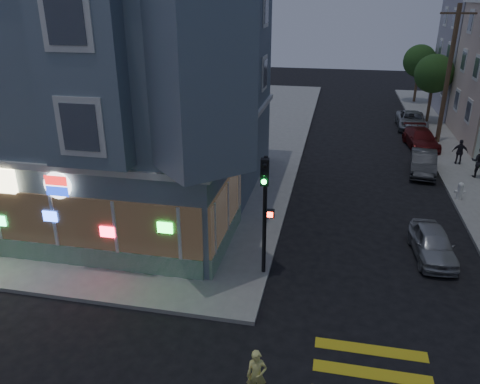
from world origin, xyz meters
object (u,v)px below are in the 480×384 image
(pedestrian_a, at_px, (480,162))
(utility_pole, at_px, (448,74))
(pedestrian_b, at_px, (460,152))
(parked_car_a, at_px, (433,244))
(parked_car_c, at_px, (421,139))
(parked_car_d, at_px, (411,120))
(street_tree_far, at_px, (420,61))
(street_tree_near, at_px, (434,74))
(fire_hydrant, at_px, (460,190))
(parked_car_b, at_px, (423,163))
(traffic_signal, at_px, (265,198))
(running_child, at_px, (257,375))

(pedestrian_a, bearing_deg, utility_pole, -61.68)
(pedestrian_b, bearing_deg, parked_car_a, 80.96)
(utility_pole, bearing_deg, pedestrian_a, -82.11)
(parked_car_c, relative_size, parked_car_d, 0.95)
(street_tree_far, bearing_deg, parked_car_d, -98.44)
(street_tree_near, bearing_deg, fire_hydrant, -93.13)
(parked_car_d, xyz_separation_m, fire_hydrant, (0.60, -14.33, -0.02))
(parked_car_c, bearing_deg, pedestrian_b, -70.00)
(street_tree_far, xyz_separation_m, pedestrian_b, (0.21, -18.76, -3.03))
(parked_car_c, height_order, fire_hydrant, parked_car_c)
(pedestrian_a, xyz_separation_m, fire_hydrant, (-1.66, -3.52, -0.44))
(parked_car_a, distance_m, fire_hydrant, 6.39)
(parked_car_b, relative_size, parked_car_c, 0.90)
(traffic_signal, bearing_deg, parked_car_d, 64.63)
(street_tree_near, distance_m, fire_hydrant, 16.79)
(street_tree_near, distance_m, street_tree_far, 8.00)
(running_child, relative_size, parked_car_b, 0.36)
(parked_car_b, height_order, parked_car_d, parked_car_b)
(street_tree_far, bearing_deg, pedestrian_a, -87.92)
(street_tree_near, height_order, parked_car_a, street_tree_near)
(street_tree_far, bearing_deg, fire_hydrant, -92.11)
(utility_pole, distance_m, parked_car_c, 4.55)
(parked_car_d, distance_m, fire_hydrant, 14.34)
(street_tree_near, relative_size, parked_car_d, 1.15)
(street_tree_near, distance_m, parked_car_c, 8.16)
(street_tree_far, height_order, pedestrian_a, street_tree_far)
(street_tree_near, xyz_separation_m, pedestrian_b, (0.21, -10.76, -3.03))
(utility_pole, bearing_deg, fire_hydrant, -93.84)
(traffic_signal, bearing_deg, street_tree_far, 67.71)
(street_tree_near, height_order, parked_car_b, street_tree_near)
(pedestrian_b, height_order, fire_hydrant, pedestrian_b)
(running_child, height_order, parked_car_b, running_child)
(utility_pole, distance_m, running_child, 26.45)
(parked_car_b, bearing_deg, parked_car_d, 93.86)
(pedestrian_a, relative_size, parked_car_b, 0.46)
(utility_pole, height_order, parked_car_a, utility_pole)
(parked_car_a, relative_size, traffic_signal, 0.79)
(parked_car_c, bearing_deg, utility_pole, 38.85)
(parked_car_c, bearing_deg, street_tree_near, 72.05)
(traffic_signal, bearing_deg, utility_pole, 57.91)
(street_tree_near, height_order, pedestrian_b, street_tree_near)
(parked_car_d, bearing_deg, utility_pole, -70.68)
(utility_pole, relative_size, fire_hydrant, 10.17)
(street_tree_far, xyz_separation_m, running_child, (-8.66, -38.72, -3.23))
(traffic_signal, height_order, fire_hydrant, traffic_signal)
(utility_pole, height_order, fire_hydrant, utility_pole)
(pedestrian_a, relative_size, fire_hydrant, 2.05)
(street_tree_near, bearing_deg, parked_car_b, -99.52)
(pedestrian_a, bearing_deg, parked_car_d, -57.76)
(street_tree_near, distance_m, running_child, 32.08)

